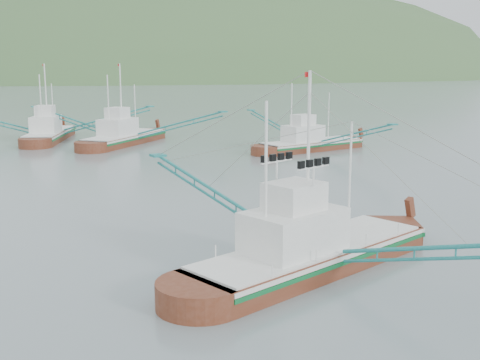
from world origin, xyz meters
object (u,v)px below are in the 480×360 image
bg_boat_right (310,139)px  bg_boat_extra (48,124)px  bg_boat_far (124,126)px  main_boat (311,233)px

bg_boat_right → bg_boat_extra: size_ratio=1.05×
bg_boat_far → bg_boat_right: (16.84, -16.89, -1.00)m
bg_boat_far → bg_boat_extra: same height
bg_boat_far → main_boat: bearing=-139.6°
main_boat → bg_boat_right: size_ratio=1.05×
bg_boat_far → bg_boat_extra: (-7.23, 8.94, -0.09)m
bg_boat_far → bg_boat_right: bearing=-84.2°
main_boat → bg_boat_far: bg_boat_far is taller
main_boat → bg_boat_right: bearing=40.4°
main_boat → bg_boat_extra: bearing=76.2°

